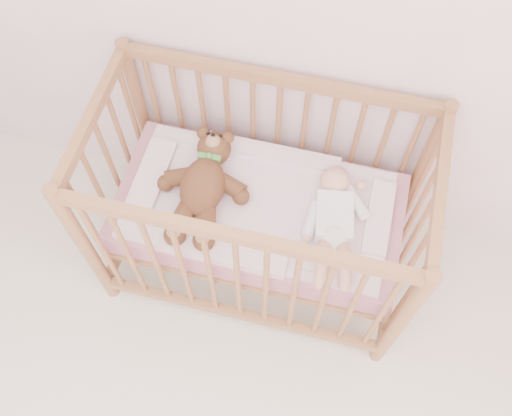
% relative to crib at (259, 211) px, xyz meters
% --- Properties ---
extents(crib, '(1.36, 0.76, 1.00)m').
position_rel_crib_xyz_m(crib, '(0.00, 0.00, 0.00)').
color(crib, '#9E6F43').
rests_on(crib, floor).
extents(mattress, '(1.22, 0.62, 0.13)m').
position_rel_crib_xyz_m(mattress, '(0.00, 0.00, -0.01)').
color(mattress, '#C57A91').
rests_on(mattress, crib).
extents(blanket, '(1.10, 0.58, 0.06)m').
position_rel_crib_xyz_m(blanket, '(0.00, 0.00, 0.06)').
color(blanket, '#F0A5C1').
rests_on(blanket, mattress).
extents(baby, '(0.36, 0.61, 0.14)m').
position_rel_crib_xyz_m(baby, '(0.32, -0.02, 0.14)').
color(baby, white).
rests_on(baby, blanket).
extents(teddy_bear, '(0.43, 0.60, 0.16)m').
position_rel_crib_xyz_m(teddy_bear, '(-0.23, -0.02, 0.15)').
color(teddy_bear, brown).
rests_on(teddy_bear, blanket).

